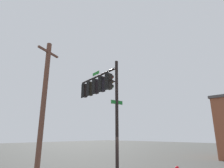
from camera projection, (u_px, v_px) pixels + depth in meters
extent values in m
cylinder|color=black|center=(117.00, 117.00, 11.24)|extent=(0.20, 0.20, 7.36)
cylinder|color=black|center=(98.00, 76.00, 13.88)|extent=(4.60, 0.90, 0.14)
cylinder|color=black|center=(107.00, 79.00, 12.77)|extent=(2.11, 0.43, 1.07)
cube|color=black|center=(109.00, 82.00, 12.55)|extent=(0.39, 0.42, 1.10)
cube|color=black|center=(106.00, 81.00, 12.44)|extent=(0.44, 0.13, 1.22)
sphere|color=#FF2018|center=(111.00, 77.00, 12.75)|extent=(0.22, 0.22, 0.22)
cylinder|color=black|center=(112.00, 77.00, 12.79)|extent=(0.26, 0.19, 0.23)
sphere|color=#855607|center=(111.00, 82.00, 12.66)|extent=(0.22, 0.22, 0.22)
cylinder|color=black|center=(112.00, 81.00, 12.70)|extent=(0.26, 0.19, 0.23)
sphere|color=#0B621E|center=(111.00, 87.00, 12.57)|extent=(0.22, 0.22, 0.22)
cylinder|color=black|center=(112.00, 86.00, 12.61)|extent=(0.26, 0.19, 0.23)
cube|color=black|center=(102.00, 84.00, 13.20)|extent=(0.37, 0.41, 1.10)
cube|color=black|center=(100.00, 84.00, 13.08)|extent=(0.44, 0.11, 1.22)
sphere|color=#FF2018|center=(104.00, 80.00, 13.41)|extent=(0.22, 0.22, 0.22)
cylinder|color=black|center=(105.00, 80.00, 13.45)|extent=(0.25, 0.17, 0.23)
sphere|color=#855607|center=(104.00, 85.00, 13.31)|extent=(0.22, 0.22, 0.22)
cylinder|color=black|center=(105.00, 84.00, 13.36)|extent=(0.25, 0.17, 0.23)
sphere|color=#0B621E|center=(104.00, 89.00, 13.22)|extent=(0.22, 0.22, 0.22)
cylinder|color=black|center=(105.00, 89.00, 13.27)|extent=(0.25, 0.17, 0.23)
cube|color=black|center=(96.00, 87.00, 13.85)|extent=(0.38, 0.41, 1.10)
cube|color=black|center=(93.00, 86.00, 13.73)|extent=(0.44, 0.12, 1.22)
sphere|color=#FF2018|center=(98.00, 83.00, 14.05)|extent=(0.22, 0.22, 0.22)
cylinder|color=black|center=(99.00, 82.00, 14.10)|extent=(0.25, 0.18, 0.23)
sphere|color=#855607|center=(98.00, 87.00, 13.96)|extent=(0.22, 0.22, 0.22)
cylinder|color=black|center=(99.00, 86.00, 14.01)|extent=(0.25, 0.18, 0.23)
sphere|color=#0B621E|center=(98.00, 91.00, 13.87)|extent=(0.22, 0.22, 0.22)
cylinder|color=black|center=(99.00, 91.00, 13.92)|extent=(0.25, 0.18, 0.23)
cube|color=black|center=(90.00, 89.00, 14.50)|extent=(0.39, 0.42, 1.10)
cube|color=black|center=(88.00, 88.00, 14.39)|extent=(0.44, 0.13, 1.22)
sphere|color=#FF2018|center=(92.00, 85.00, 14.70)|extent=(0.22, 0.22, 0.22)
cylinder|color=black|center=(93.00, 84.00, 14.74)|extent=(0.25, 0.18, 0.23)
sphere|color=#855607|center=(92.00, 89.00, 14.61)|extent=(0.22, 0.22, 0.22)
cylinder|color=black|center=(93.00, 89.00, 14.65)|extent=(0.25, 0.18, 0.23)
sphere|color=#0B621E|center=(92.00, 93.00, 14.52)|extent=(0.22, 0.22, 0.22)
cylinder|color=black|center=(93.00, 93.00, 14.56)|extent=(0.25, 0.18, 0.23)
cube|color=black|center=(85.00, 91.00, 15.15)|extent=(0.37, 0.41, 1.10)
cube|color=black|center=(83.00, 90.00, 15.03)|extent=(0.44, 0.11, 1.22)
sphere|color=#FF2018|center=(87.00, 87.00, 15.35)|extent=(0.22, 0.22, 0.22)
cylinder|color=black|center=(88.00, 87.00, 15.40)|extent=(0.25, 0.17, 0.23)
sphere|color=#855607|center=(87.00, 91.00, 15.26)|extent=(0.22, 0.22, 0.22)
cylinder|color=black|center=(88.00, 91.00, 15.31)|extent=(0.25, 0.17, 0.23)
sphere|color=#0B621E|center=(87.00, 95.00, 15.17)|extent=(0.22, 0.22, 0.22)
cylinder|color=black|center=(88.00, 95.00, 15.22)|extent=(0.25, 0.17, 0.23)
cube|color=white|center=(96.00, 73.00, 14.14)|extent=(0.93, 0.17, 0.26)
cube|color=#187A22|center=(96.00, 73.00, 14.14)|extent=(0.89, 0.18, 0.22)
cube|color=white|center=(117.00, 102.00, 11.49)|extent=(0.17, 0.93, 0.26)
cube|color=#197128|center=(117.00, 102.00, 11.49)|extent=(0.18, 0.89, 0.22)
cylinder|color=brown|center=(43.00, 107.00, 11.06)|extent=(0.30, 0.30, 8.45)
cube|color=brown|center=(49.00, 52.00, 12.02)|extent=(0.75, 1.72, 0.12)
sphere|color=red|center=(177.00, 168.00, 10.94)|extent=(0.22, 0.22, 0.22)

